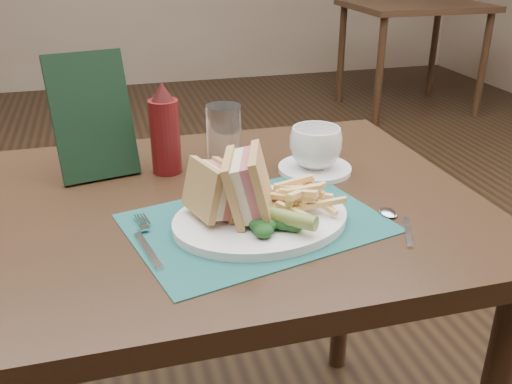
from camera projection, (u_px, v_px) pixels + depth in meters
The scene contains 18 objects.
floor at pixel (200, 346), 1.81m from camera, with size 7.00×7.00×0.00m, color black.
wall_back at pixel (127, 85), 4.87m from camera, with size 6.00×6.00×0.00m, color gray.
table_main at pixel (235, 357), 1.21m from camera, with size 0.90×0.75×0.75m, color black, non-canonical shape.
table_bg_right at pixel (409, 57), 4.08m from camera, with size 0.90×0.75×0.75m, color black, non-canonical shape.
placemat at pixel (256, 223), 0.96m from camera, with size 0.41×0.29×0.00m, color #184F4D.
plate at pixel (261, 219), 0.95m from camera, with size 0.30×0.24×0.01m, color white, non-canonical shape.
sandwich_half_a at pixel (202, 192), 0.92m from camera, with size 0.06×0.09×0.09m, color tan, non-canonical shape.
sandwich_half_b at pixel (236, 184), 0.93m from camera, with size 0.06×0.12×0.11m, color tan, non-canonical shape.
kale_garnish at pixel (277, 225), 0.89m from camera, with size 0.11×0.08×0.03m, color #143918, non-canonical shape.
pickle_spear at pixel (281, 216), 0.90m from camera, with size 0.02×0.02×0.12m, color #5D722B.
fries_pile at pixel (298, 195), 0.97m from camera, with size 0.18×0.20×0.05m, color #F3C979, non-canonical shape.
fork at pixel (146, 239), 0.90m from camera, with size 0.03×0.17×0.01m, color silver, non-canonical shape.
spoon at pixel (400, 224), 0.95m from camera, with size 0.03×0.15×0.01m, color silver, non-canonical shape.
saucer at pixel (315, 169), 1.17m from camera, with size 0.15×0.15×0.01m, color white.
coffee_cup at pixel (316, 147), 1.15m from camera, with size 0.11×0.11×0.08m, color white.
drinking_glass at pixel (224, 136), 1.17m from camera, with size 0.07×0.07×0.13m, color white.
ketchup_bottle at pixel (165, 128), 1.13m from camera, with size 0.06×0.06×0.19m, color #4F0D0E, non-canonical shape.
check_presenter at pixel (92, 116), 1.11m from camera, with size 0.15×0.02×0.25m, color black.
Camera 1 is at (-0.21, -1.43, 1.20)m, focal length 40.00 mm.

